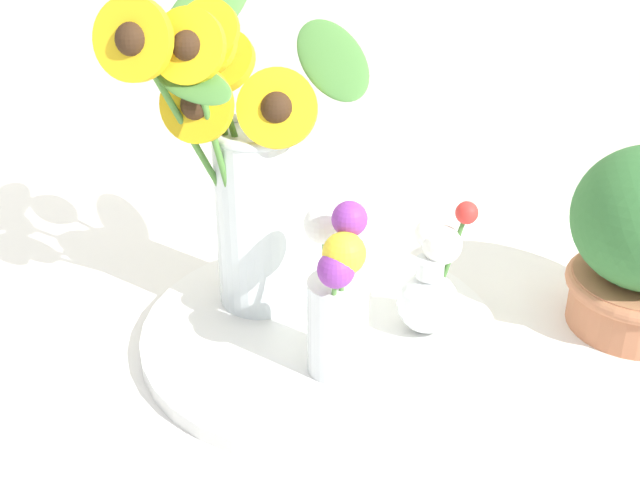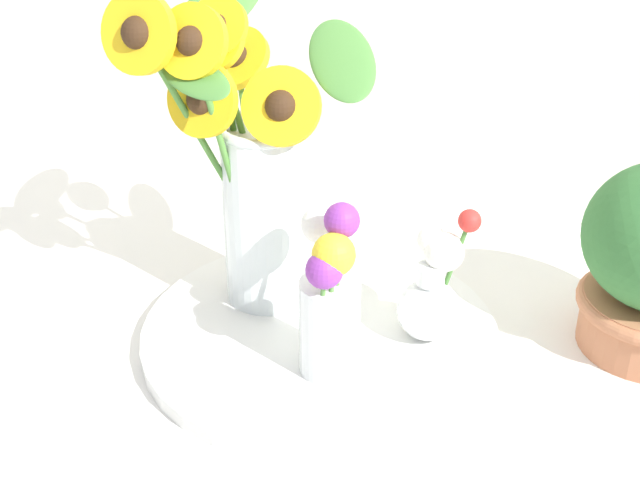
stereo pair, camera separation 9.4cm
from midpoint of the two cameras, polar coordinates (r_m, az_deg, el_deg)
The scene contains 5 objects.
ground_plane at distance 0.97m, azimuth -5.16°, elevation -8.57°, with size 6.00×6.00×0.00m, color silver.
serving_tray at distance 1.01m, azimuth -2.69°, elevation -6.18°, with size 0.40×0.40×0.02m.
mason_jar_sunflowers at distance 0.98m, azimuth -7.44°, elevation 4.40°, with size 0.28×0.24×0.38m.
vase_small_center at distance 0.89m, azimuth -1.93°, elevation -3.77°, with size 0.08×0.11×0.19m.
vase_bulb_right at distance 0.98m, azimuth 4.42°, elevation -2.89°, with size 0.08×0.07×0.15m.
Camera 1 is at (0.21, -0.73, 0.60)m, focal length 50.00 mm.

